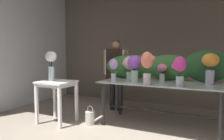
% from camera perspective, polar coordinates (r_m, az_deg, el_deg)
% --- Properties ---
extents(ground_plane, '(7.64, 7.64, 0.00)m').
position_cam_1_polar(ground_plane, '(4.43, 6.23, -12.71)').
color(ground_plane, gray).
extents(wall_back, '(5.88, 0.12, 2.94)m').
position_cam_1_polar(wall_back, '(5.79, 12.04, 6.07)').
color(wall_back, '#706656').
rests_on(wall_back, ground).
extents(wall_left, '(0.12, 3.39, 2.94)m').
position_cam_1_polar(wall_left, '(5.92, -21.51, 5.81)').
color(wall_left, silver).
rests_on(wall_left, ground).
extents(display_table_glass, '(2.10, 0.95, 0.79)m').
position_cam_1_polar(display_table_glass, '(4.05, 12.28, -4.54)').
color(display_table_glass, '#B8C0BF').
rests_on(display_table_glass, ground).
extents(side_table_white, '(0.61, 0.57, 0.78)m').
position_cam_1_polar(side_table_white, '(4.31, -13.75, -4.34)').
color(side_table_white, white).
rests_on(side_table_white, ground).
extents(florist, '(0.63, 0.24, 1.56)m').
position_cam_1_polar(florist, '(5.02, 1.03, 0.63)').
color(florist, '#232328').
rests_on(florist, ground).
extents(foliage_backdrop, '(2.34, 0.30, 0.56)m').
position_cam_1_polar(foliage_backdrop, '(4.36, 12.96, 0.82)').
color(foliage_backdrop, '#387033').
rests_on(foliage_backdrop, display_table_glass).
extents(vase_sunset_hydrangea, '(0.26, 0.26, 0.51)m').
position_cam_1_polar(vase_sunset_hydrangea, '(3.97, 23.57, 1.18)').
color(vase_sunset_hydrangea, silver).
rests_on(vase_sunset_hydrangea, display_table_glass).
extents(vase_violet_roses, '(0.26, 0.25, 0.47)m').
position_cam_1_polar(vase_violet_roses, '(3.96, 5.72, 1.10)').
color(vase_violet_roses, silver).
rests_on(vase_violet_roses, display_table_glass).
extents(vase_rosy_anemones, '(0.18, 0.18, 0.32)m').
position_cam_1_polar(vase_rosy_anemones, '(4.12, 12.51, -0.17)').
color(vase_rosy_anemones, silver).
rests_on(vase_rosy_anemones, display_table_glass).
extents(vase_magenta_stock, '(0.22, 0.20, 0.46)m').
position_cam_1_polar(vase_magenta_stock, '(3.60, 16.68, 0.33)').
color(vase_magenta_stock, silver).
rests_on(vase_magenta_stock, display_table_glass).
extents(vase_blush_ranunculus, '(0.30, 0.26, 0.45)m').
position_cam_1_polar(vase_blush_ranunculus, '(4.30, 4.56, 1.25)').
color(vase_blush_ranunculus, silver).
rests_on(vase_blush_ranunculus, display_table_glass).
extents(vase_coral_lilies, '(0.24, 0.20, 0.53)m').
position_cam_1_polar(vase_coral_lilies, '(3.69, 8.89, 1.36)').
color(vase_coral_lilies, silver).
rests_on(vase_coral_lilies, display_table_glass).
extents(vase_lilac_snapdragons, '(0.17, 0.15, 0.41)m').
position_cam_1_polar(vase_lilac_snapdragons, '(4.02, 0.43, 0.52)').
color(vase_lilac_snapdragons, silver).
rests_on(vase_lilac_snapdragons, display_table_glass).
extents(vase_white_roses_tall, '(0.23, 0.21, 0.55)m').
position_cam_1_polar(vase_white_roses_tall, '(4.34, -15.11, 1.79)').
color(vase_white_roses_tall, silver).
rests_on(vase_white_roses_tall, side_table_white).
extents(watering_can, '(0.35, 0.18, 0.34)m').
position_cam_1_polar(watering_can, '(4.22, -5.46, -11.80)').
color(watering_can, '#B7B2A8').
rests_on(watering_can, ground).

